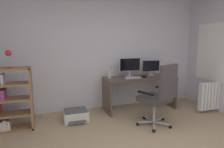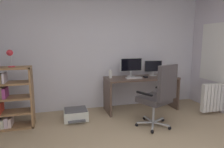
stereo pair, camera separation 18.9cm
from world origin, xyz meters
name	(u,v)px [view 2 (the right image)]	position (x,y,z in m)	size (l,w,h in m)	color
wall_back	(101,48)	(0.00, 2.67, 1.38)	(4.77, 0.10, 2.76)	silver
desk	(141,85)	(0.80, 2.24, 0.55)	(1.58, 0.61, 0.74)	brown
monitor_main	(131,65)	(0.61, 2.36, 0.99)	(0.51, 0.18, 0.42)	#B2B5B7
monitor_secondary	(153,67)	(1.15, 2.36, 0.93)	(0.40, 0.18, 0.34)	#B2B5B7
keyboard	(134,78)	(0.59, 2.16, 0.75)	(0.34, 0.13, 0.02)	silver
computer_mouse	(145,77)	(0.86, 2.15, 0.75)	(0.06, 0.10, 0.03)	black
desktop_speaker	(110,74)	(0.11, 2.31, 0.82)	(0.07, 0.07, 0.17)	silver
office_chair	(159,94)	(0.70, 1.26, 0.62)	(0.66, 0.69, 1.14)	#B7BABC
bookshelf	(6,99)	(-1.86, 1.98, 0.53)	(0.73, 0.33, 1.08)	#946A44
desk_lamp	(10,55)	(-1.73, 1.98, 1.29)	(0.12, 0.11, 0.29)	red
printer	(76,114)	(-0.67, 2.03, 0.11)	(0.46, 0.46, 0.22)	silver
radiator	(219,97)	(2.28, 1.57, 0.36)	(0.82, 0.10, 0.59)	white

